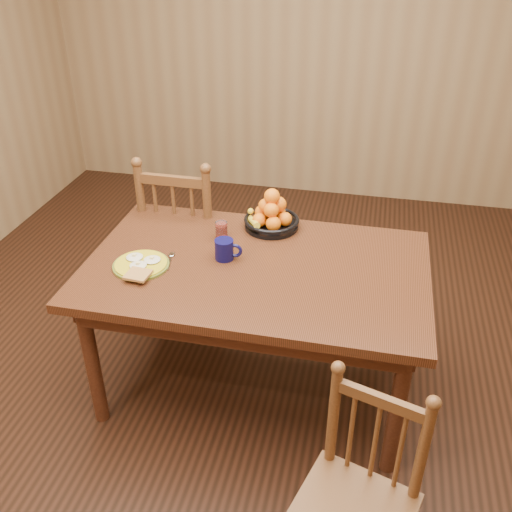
% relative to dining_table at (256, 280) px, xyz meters
% --- Properties ---
extents(room, '(4.52, 5.02, 2.72)m').
position_rel_dining_table_xyz_m(room, '(0.00, 0.00, 0.68)').
color(room, black).
rests_on(room, ground).
extents(dining_table, '(1.60, 1.00, 0.75)m').
position_rel_dining_table_xyz_m(dining_table, '(0.00, 0.00, 0.00)').
color(dining_table, black).
rests_on(dining_table, ground).
extents(chair_far, '(0.47, 0.45, 1.03)m').
position_rel_dining_table_xyz_m(chair_far, '(-0.55, 0.58, -0.16)').
color(chair_far, '#432914').
rests_on(chair_far, ground).
extents(chair_near, '(0.48, 0.47, 0.86)m').
position_rel_dining_table_xyz_m(chair_near, '(0.56, -0.92, -0.24)').
color(chair_near, '#432914').
rests_on(chair_near, ground).
extents(breakfast_plate, '(0.26, 0.29, 0.04)m').
position_rel_dining_table_xyz_m(breakfast_plate, '(-0.52, -0.13, 0.10)').
color(breakfast_plate, '#59601E').
rests_on(breakfast_plate, dining_table).
extents(fork, '(0.06, 0.18, 0.00)m').
position_rel_dining_table_xyz_m(fork, '(-0.45, -0.19, 0.09)').
color(fork, silver).
rests_on(fork, dining_table).
extents(spoon, '(0.05, 0.16, 0.01)m').
position_rel_dining_table_xyz_m(spoon, '(-0.41, -0.03, 0.09)').
color(spoon, silver).
rests_on(spoon, dining_table).
extents(coffee_mug, '(0.13, 0.09, 0.10)m').
position_rel_dining_table_xyz_m(coffee_mug, '(-0.16, 0.03, 0.14)').
color(coffee_mug, '#0A0A37').
rests_on(coffee_mug, dining_table).
extents(juice_glass, '(0.06, 0.06, 0.09)m').
position_rel_dining_table_xyz_m(juice_glass, '(-0.23, 0.22, 0.13)').
color(juice_glass, silver).
rests_on(juice_glass, dining_table).
extents(fruit_bowl, '(0.29, 0.29, 0.22)m').
position_rel_dining_table_xyz_m(fruit_bowl, '(-0.00, 0.38, 0.15)').
color(fruit_bowl, black).
rests_on(fruit_bowl, dining_table).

